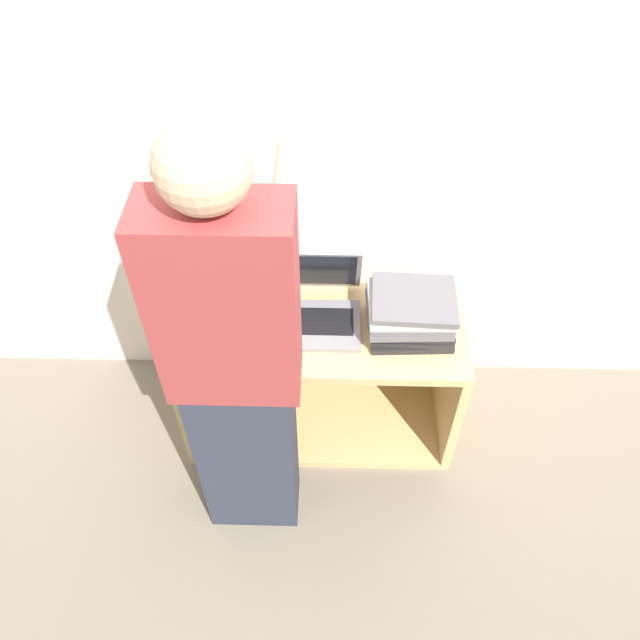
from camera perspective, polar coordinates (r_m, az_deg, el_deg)
The scene contains 7 objects.
ground_plane at distance 2.75m, azimuth -0.09°, elevation -13.32°, with size 12.00×12.00×0.00m, color #756B5B.
wall_back at distance 2.27m, azimuth 0.27°, elevation 15.67°, with size 8.00×0.05×2.40m.
cart at distance 2.65m, azimuth 0.07°, elevation -4.24°, with size 1.10×0.49×0.63m.
laptop_open at distance 2.37m, azimuth 0.08°, elevation 1.21°, with size 0.30×0.34×0.26m.
laptop_stack_left at distance 2.35m, azimuth -8.08°, elevation 0.45°, with size 0.33×0.27×0.12m.
laptop_stack_right at distance 2.32m, azimuth 8.27°, elevation 0.62°, with size 0.33×0.28×0.17m.
person at distance 1.95m, azimuth -7.66°, elevation -4.59°, with size 0.40×0.53×1.73m.
Camera 1 is at (0.04, -1.33, 2.40)m, focal length 35.00 mm.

